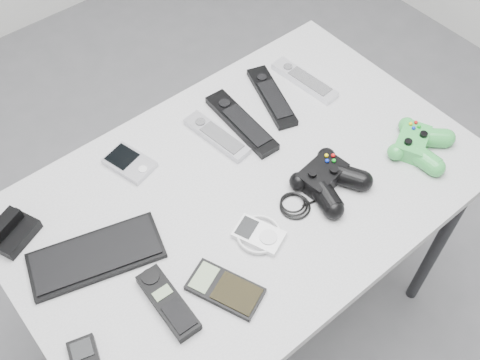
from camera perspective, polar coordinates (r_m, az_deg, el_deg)
floor at (r=1.93m, az=-1.95°, el=-12.03°), size 3.50×3.50×0.00m
desk at (r=1.33m, az=0.55°, el=-2.39°), size 1.08×0.69×0.72m
pda_keyboard at (r=1.21m, az=-14.42°, el=-7.42°), size 0.30×0.19×0.02m
dock_bracket at (r=1.28m, az=-22.39°, el=-4.64°), size 0.12×0.12×0.05m
pda at (r=1.34m, az=-11.16°, el=1.75°), size 0.10×0.13×0.02m
remote_silver_a at (r=1.36m, az=-2.40°, el=4.52°), size 0.07×0.19×0.02m
remote_black_a at (r=1.39m, az=0.13°, el=5.88°), size 0.07×0.24×0.02m
remote_black_b at (r=1.46m, az=3.23°, el=8.50°), size 0.12×0.22×0.02m
remote_silver_b at (r=1.51m, az=6.55°, el=10.08°), size 0.06×0.20×0.02m
cordless_handset at (r=1.13m, az=-7.33°, el=-12.21°), size 0.06×0.16×0.03m
calculator at (r=1.14m, az=-1.53°, el=-11.00°), size 0.13×0.17×0.01m
mp3_player at (r=1.20m, az=1.92°, el=-5.54°), size 0.13×0.13×0.02m
controller_black at (r=1.28m, az=8.90°, el=0.19°), size 0.28×0.19×0.05m
controller_green at (r=1.40m, az=17.67°, el=3.61°), size 0.19×0.20×0.05m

